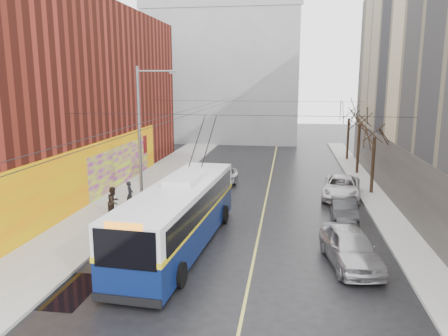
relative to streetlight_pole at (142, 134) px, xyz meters
The scene contains 20 objects.
ground 12.70m from the streetlight_pole, 58.46° to the right, with size 140.00×140.00×0.00m, color black.
sidewalk_left 5.50m from the streetlight_pole, 132.95° to the left, with size 4.00×60.00×0.15m, color gray.
sidewalk_right 16.00m from the streetlight_pole, ahead, with size 2.00×60.00×0.15m, color gray.
lane_line 9.89m from the streetlight_pole, 27.64° to the left, with size 0.12×50.00×0.01m, color #BFB74C.
building_left 10.84m from the streetlight_pole, 157.92° to the left, with size 12.11×36.00×14.00m.
building_far 35.24m from the streetlight_pole, 89.77° to the left, with size 20.50×12.10×18.00m.
streetlight_pole is the anchor object (origin of this frame).
catenary_wires 6.14m from the streetlight_pole, 52.95° to the left, with size 18.00×60.00×0.22m.
tree_near 16.28m from the streetlight_pole, 21.62° to the left, with size 3.20×3.20×6.40m.
tree_mid 19.96m from the streetlight_pole, 40.65° to the left, with size 3.20×3.20×6.68m.
tree_far 25.09m from the streetlight_pole, 52.88° to the left, with size 3.20×3.20×6.57m.
puddle 12.26m from the streetlight_pole, 87.69° to the right, with size 2.39×3.19×0.01m, color black.
pigeons_flying 3.93m from the streetlight_pole, ahead, with size 4.28×3.64×1.89m.
trolleybus 7.86m from the streetlight_pole, 57.28° to the right, with size 3.61×12.86×6.03m.
parked_car_a 14.43m from the streetlight_pole, 30.55° to the right, with size 1.98×4.91×1.67m, color #ABABB0.
parked_car_b 13.15m from the streetlight_pole, ahead, with size 1.40×4.02×1.32m, color #28292B.
parked_car_c 14.30m from the streetlight_pole, 20.12° to the left, with size 2.50×5.42×1.51m, color silver.
following_car 8.58m from the streetlight_pole, 57.90° to the left, with size 1.86×4.61×1.57m, color #AEADB2.
pedestrian_a 3.94m from the streetlight_pole, 159.29° to the right, with size 0.63×0.41×1.72m, color black.
pedestrian_b 4.58m from the streetlight_pole, 114.68° to the right, with size 0.89×0.70×1.84m, color black.
Camera 1 is at (2.93, -16.06, 8.10)m, focal length 35.00 mm.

